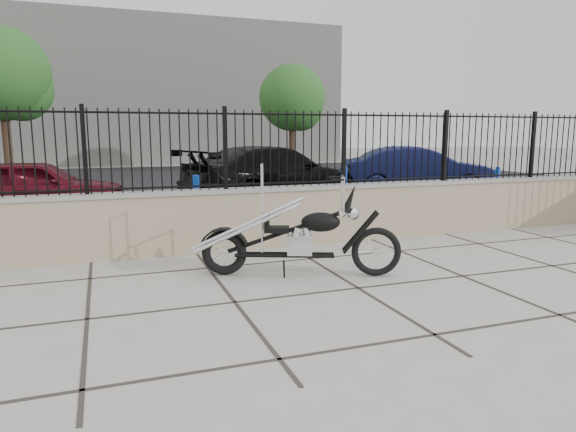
{
  "coord_description": "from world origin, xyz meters",
  "views": [
    {
      "loc": [
        -2.77,
        -5.22,
        1.84
      ],
      "look_at": [
        -0.5,
        1.06,
        0.73
      ],
      "focal_mm": 32.0,
      "sensor_mm": 36.0,
      "label": 1
    }
  ],
  "objects_px": {
    "car_red": "(37,187)",
    "car_black": "(274,174)",
    "chopper_motorcycle": "(296,220)",
    "car_blue": "(418,171)"
  },
  "relations": [
    {
      "from": "car_red",
      "to": "car_black",
      "type": "height_order",
      "value": "car_black"
    },
    {
      "from": "car_black",
      "to": "car_blue",
      "type": "xyz_separation_m",
      "value": [
        4.37,
        -0.02,
        -0.03
      ]
    },
    {
      "from": "chopper_motorcycle",
      "to": "car_black",
      "type": "relative_size",
      "value": 0.48
    },
    {
      "from": "car_red",
      "to": "car_black",
      "type": "relative_size",
      "value": 0.73
    },
    {
      "from": "chopper_motorcycle",
      "to": "car_blue",
      "type": "bearing_deg",
      "value": 68.61
    },
    {
      "from": "car_red",
      "to": "car_blue",
      "type": "distance_m",
      "value": 9.94
    },
    {
      "from": "car_red",
      "to": "car_black",
      "type": "xyz_separation_m",
      "value": [
        5.56,
        0.35,
        0.1
      ]
    },
    {
      "from": "chopper_motorcycle",
      "to": "car_blue",
      "type": "distance_m",
      "value": 9.17
    },
    {
      "from": "chopper_motorcycle",
      "to": "car_blue",
      "type": "relative_size",
      "value": 0.57
    },
    {
      "from": "car_black",
      "to": "car_blue",
      "type": "relative_size",
      "value": 1.18
    }
  ]
}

